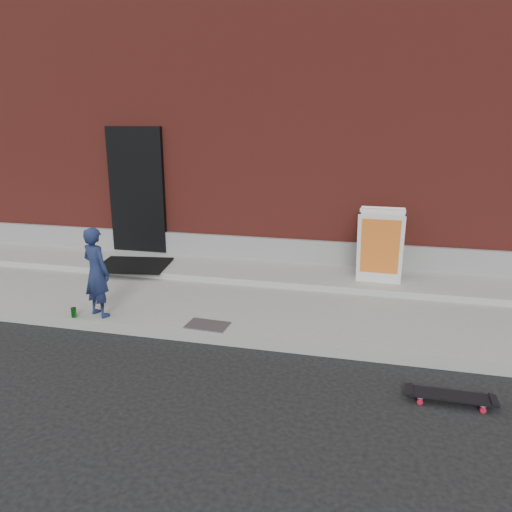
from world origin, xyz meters
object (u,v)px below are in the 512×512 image
(skateboard, at_px, (450,396))
(pizza_sign, at_px, (380,246))
(soda_can, at_px, (74,312))
(child, at_px, (96,272))

(skateboard, height_order, pizza_sign, pizza_sign)
(skateboard, distance_m, soda_can, 4.63)
(pizza_sign, height_order, soda_can, pizza_sign)
(skateboard, distance_m, pizza_sign, 3.11)
(child, relative_size, soda_can, 9.11)
(skateboard, bearing_deg, pizza_sign, 103.74)
(child, xyz_separation_m, skateboard, (4.28, -0.89, -0.67))
(child, bearing_deg, skateboard, -168.47)
(soda_can, bearing_deg, skateboard, -9.17)
(child, distance_m, skateboard, 4.42)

